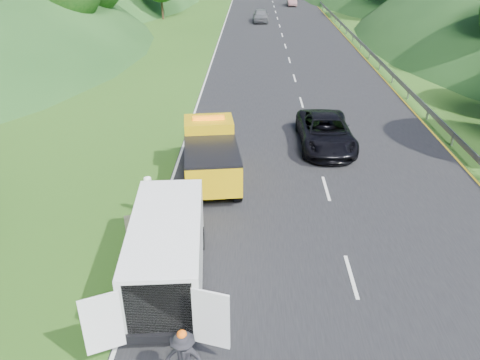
{
  "coord_description": "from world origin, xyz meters",
  "views": [
    {
      "loc": [
        -0.3,
        -14.12,
        9.84
      ],
      "look_at": [
        -0.74,
        2.24,
        1.3
      ],
      "focal_mm": 35.0,
      "sensor_mm": 36.0,
      "label": 1
    }
  ],
  "objects_px": {
    "child": "(190,234)",
    "passing_suv": "(324,146)",
    "suitcase": "(130,224)",
    "white_van": "(168,246)",
    "woman": "(152,216)",
    "tow_truck": "(210,153)"
  },
  "relations": [
    {
      "from": "white_van",
      "to": "woman",
      "type": "height_order",
      "value": "white_van"
    },
    {
      "from": "child",
      "to": "passing_suv",
      "type": "distance_m",
      "value": 10.35
    },
    {
      "from": "tow_truck",
      "to": "white_van",
      "type": "relative_size",
      "value": 0.93
    },
    {
      "from": "woman",
      "to": "tow_truck",
      "type": "bearing_deg",
      "value": -63.69
    },
    {
      "from": "white_van",
      "to": "woman",
      "type": "relative_size",
      "value": 3.85
    },
    {
      "from": "tow_truck",
      "to": "passing_suv",
      "type": "bearing_deg",
      "value": 26.34
    },
    {
      "from": "white_van",
      "to": "woman",
      "type": "bearing_deg",
      "value": 104.54
    },
    {
      "from": "woman",
      "to": "passing_suv",
      "type": "distance_m",
      "value": 10.54
    },
    {
      "from": "woman",
      "to": "passing_suv",
      "type": "relative_size",
      "value": 0.3
    },
    {
      "from": "tow_truck",
      "to": "woman",
      "type": "bearing_deg",
      "value": -129.96
    },
    {
      "from": "tow_truck",
      "to": "passing_suv",
      "type": "xyz_separation_m",
      "value": [
        5.67,
        3.82,
        -1.27
      ]
    },
    {
      "from": "woman",
      "to": "passing_suv",
      "type": "bearing_deg",
      "value": -78.81
    },
    {
      "from": "white_van",
      "to": "child",
      "type": "xyz_separation_m",
      "value": [
        0.31,
        2.61,
        -1.32
      ]
    },
    {
      "from": "white_van",
      "to": "passing_suv",
      "type": "bearing_deg",
      "value": 54.9
    },
    {
      "from": "tow_truck",
      "to": "suitcase",
      "type": "bearing_deg",
      "value": -129.37
    },
    {
      "from": "tow_truck",
      "to": "woman",
      "type": "height_order",
      "value": "tow_truck"
    },
    {
      "from": "white_van",
      "to": "passing_suv",
      "type": "height_order",
      "value": "white_van"
    },
    {
      "from": "white_van",
      "to": "suitcase",
      "type": "relative_size",
      "value": 10.93
    },
    {
      "from": "child",
      "to": "passing_suv",
      "type": "xyz_separation_m",
      "value": [
        6.09,
        8.37,
        0.0
      ]
    },
    {
      "from": "child",
      "to": "passing_suv",
      "type": "relative_size",
      "value": 0.16
    },
    {
      "from": "passing_suv",
      "to": "tow_truck",
      "type": "bearing_deg",
      "value": -146.46
    },
    {
      "from": "child",
      "to": "suitcase",
      "type": "height_order",
      "value": "suitcase"
    }
  ]
}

